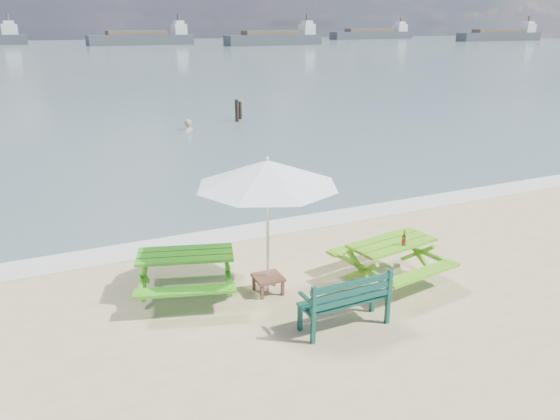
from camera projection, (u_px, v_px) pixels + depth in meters
name	position (u px, v px, depth m)	size (l,w,h in m)	color
sea	(46.00, 55.00, 80.82)	(300.00, 300.00, 0.00)	slate
foam_strip	(253.00, 231.00, 11.95)	(22.00, 0.90, 0.01)	silver
picnic_table_left	(186.00, 275.00, 9.06)	(2.00, 2.12, 0.75)	green
picnic_table_right	(391.00, 262.00, 9.56)	(1.80, 1.94, 0.74)	#5FAC1A
park_bench	(344.00, 311.00, 8.12)	(1.39, 0.49, 0.85)	#0F4138
side_table	(268.00, 284.00, 9.18)	(0.48, 0.48, 0.30)	brown
patio_umbrella	(267.00, 173.00, 8.56)	(2.39, 2.39, 2.30)	silver
beer_bottle	(404.00, 240.00, 9.25)	(0.07, 0.07, 0.27)	brown
swimmer	(188.00, 140.00, 23.49)	(0.71, 0.54, 1.77)	tan
mooring_pilings	(238.00, 113.00, 25.52)	(0.56, 0.76, 1.22)	black
cargo_ships	(276.00, 37.00, 132.75)	(154.73, 39.51, 4.40)	#3B4045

